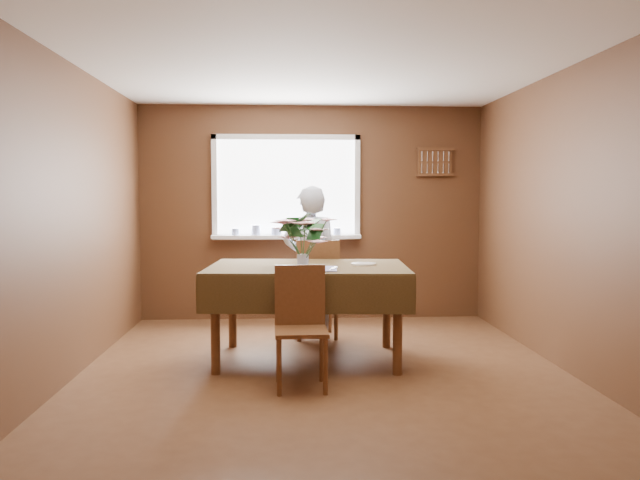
{
  "coord_description": "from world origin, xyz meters",
  "views": [
    {
      "loc": [
        -0.31,
        -5.07,
        1.44
      ],
      "look_at": [
        0.0,
        0.55,
        1.05
      ],
      "focal_mm": 35.0,
      "sensor_mm": 36.0,
      "label": 1
    }
  ],
  "objects": [
    {
      "name": "spoon_rack",
      "position": [
        1.45,
        2.22,
        1.85
      ],
      "size": [
        0.44,
        0.05,
        0.33
      ],
      "color": "brown",
      "rests_on": "wall_back"
    },
    {
      "name": "side_plate",
      "position": [
        0.38,
        0.4,
        0.85
      ],
      "size": [
        0.26,
        0.26,
        0.01
      ],
      "primitive_type": "cylinder",
      "rotation": [
        0.0,
        0.0,
        -0.2
      ],
      "color": "white",
      "rests_on": "dining_table"
    },
    {
      "name": "chair_far",
      "position": [
        -0.0,
        1.18,
        0.55
      ],
      "size": [
        0.47,
        0.47,
        1.01
      ],
      "rotation": [
        0.0,
        0.0,
        3.24
      ],
      "color": "brown",
      "rests_on": "floor"
    },
    {
      "name": "dining_table",
      "position": [
        -0.12,
        0.37,
        0.73
      ],
      "size": [
        1.8,
        1.29,
        0.85
      ],
      "rotation": [
        0.0,
        0.0,
        -0.07
      ],
      "color": "brown",
      "rests_on": "floor"
    },
    {
      "name": "ceiling",
      "position": [
        0.0,
        0.0,
        2.5
      ],
      "size": [
        4.5,
        4.5,
        0.0
      ],
      "primitive_type": "plane",
      "rotation": [
        3.14,
        0.0,
        0.0
      ],
      "color": "white",
      "rests_on": "wall_back"
    },
    {
      "name": "wall_left",
      "position": [
        -2.0,
        0.0,
        1.25
      ],
      "size": [
        0.0,
        4.5,
        4.5
      ],
      "primitive_type": "plane",
      "rotation": [
        1.57,
        0.0,
        1.57
      ],
      "color": "brown",
      "rests_on": "floor"
    },
    {
      "name": "seated_woman",
      "position": [
        -0.06,
        1.16,
        0.77
      ],
      "size": [
        0.58,
        0.39,
        1.55
      ],
      "primitive_type": "imported",
      "rotation": [
        0.0,
        0.0,
        3.11
      ],
      "color": "white",
      "rests_on": "floor"
    },
    {
      "name": "chair_near",
      "position": [
        -0.2,
        -0.38,
        0.5
      ],
      "size": [
        0.4,
        0.4,
        0.92
      ],
      "rotation": [
        0.0,
        0.0,
        0.02
      ],
      "color": "brown",
      "rests_on": "floor"
    },
    {
      "name": "flower_bouquet",
      "position": [
        -0.17,
        0.13,
        1.11
      ],
      "size": [
        0.49,
        0.49,
        0.42
      ],
      "rotation": [
        0.0,
        0.0,
        0.11
      ],
      "color": "white",
      "rests_on": "dining_table"
    },
    {
      "name": "table_knife",
      "position": [
        0.09,
        0.08,
        0.85
      ],
      "size": [
        0.09,
        0.21,
        0.0
      ],
      "primitive_type": "cube",
      "rotation": [
        0.0,
        0.0,
        -0.33
      ],
      "color": "silver",
      "rests_on": "dining_table"
    },
    {
      "name": "floor",
      "position": [
        0.0,
        0.0,
        0.0
      ],
      "size": [
        4.5,
        4.5,
        0.0
      ],
      "primitive_type": "plane",
      "color": "#54321C",
      "rests_on": "ground"
    },
    {
      "name": "window_assembly",
      "position": [
        -0.3,
        2.2,
        1.35
      ],
      "size": [
        1.72,
        0.2,
        1.22
      ],
      "color": "white",
      "rests_on": "wall_back"
    },
    {
      "name": "wall_front",
      "position": [
        0.0,
        -2.25,
        1.25
      ],
      "size": [
        4.0,
        0.0,
        4.0
      ],
      "primitive_type": "plane",
      "rotation": [
        -1.57,
        0.0,
        0.0
      ],
      "color": "brown",
      "rests_on": "floor"
    },
    {
      "name": "wall_right",
      "position": [
        2.0,
        0.0,
        1.25
      ],
      "size": [
        0.0,
        4.5,
        4.5
      ],
      "primitive_type": "plane",
      "rotation": [
        1.57,
        0.0,
        -1.57
      ],
      "color": "brown",
      "rests_on": "floor"
    },
    {
      "name": "wall_back",
      "position": [
        0.0,
        2.25,
        1.25
      ],
      "size": [
        4.0,
        0.0,
        4.0
      ],
      "primitive_type": "plane",
      "rotation": [
        1.57,
        0.0,
        0.0
      ],
      "color": "brown",
      "rests_on": "floor"
    }
  ]
}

